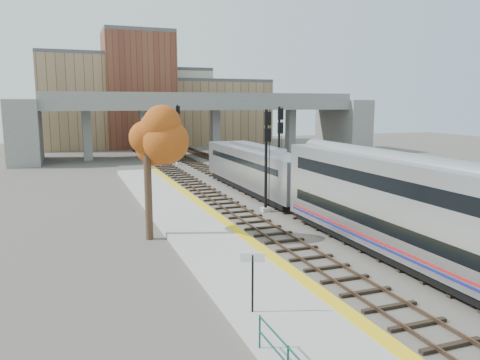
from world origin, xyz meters
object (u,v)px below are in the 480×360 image
object	(u,v)px
signal_mast_far	(178,134)
signal_mast_mid	(279,149)
signal_mast_near	(266,161)
coach	(445,221)
locomotive	(255,168)
car_b	(309,164)
car_c	(326,158)
tree	(146,138)
car_a	(299,170)

from	to	relation	value
signal_mast_far	signal_mast_mid	bearing A→B (deg)	-79.55
signal_mast_near	signal_mast_mid	bearing A→B (deg)	57.86
signal_mast_near	coach	bearing A→B (deg)	-82.20
locomotive	car_b	distance (m)	16.96
signal_mast_far	car_c	bearing A→B (deg)	-13.51
signal_mast_mid	car_c	distance (m)	23.50
signal_mast_near	car_c	distance (m)	31.07
signal_mast_mid	tree	bearing A→B (deg)	-141.54
locomotive	car_c	bearing A→B (deg)	44.29
coach	tree	bearing A→B (deg)	135.69
locomotive	car_b	xyz separation A→B (m)	(12.03, 11.84, -1.68)
coach	tree	size ratio (longest dim) A/B	3.08
locomotive	tree	bearing A→B (deg)	-135.05
coach	car_a	bearing A→B (deg)	74.38
locomotive	coach	size ratio (longest dim) A/B	0.76
locomotive	signal_mast_far	xyz separation A→B (m)	(-2.10, 21.47, 1.72)
car_c	car_b	bearing A→B (deg)	-118.92
signal_mast_near	car_b	bearing A→B (deg)	53.52
signal_mast_far	car_a	distance (m)	17.72
signal_mast_mid	tree	distance (m)	17.30
signal_mast_far	tree	size ratio (longest dim) A/B	0.96
coach	car_b	world-z (taller)	coach
signal_mast_near	signal_mast_far	world-z (taller)	signal_mast_far
locomotive	signal_mast_mid	xyz separation A→B (m)	(2.00, -0.75, 1.67)
locomotive	car_a	xyz separation A→B (m)	(8.46, 7.65, -1.63)
signal_mast_near	tree	bearing A→B (deg)	-156.03
car_a	signal_mast_near	bearing A→B (deg)	-113.80
coach	car_c	distance (m)	43.09
car_a	car_b	size ratio (longest dim) A/B	1.04
tree	car_c	xyz separation A→B (m)	(28.70, 28.26, -5.39)
coach	car_c	world-z (taller)	coach
signal_mast_near	tree	world-z (taller)	tree
coach	signal_mast_mid	bearing A→B (deg)	84.77
signal_mast_near	car_b	world-z (taller)	signal_mast_near
coach	locomotive	bearing A→B (deg)	90.00
locomotive	tree	world-z (taller)	tree
coach	car_b	size ratio (longest dim) A/B	7.32
tree	car_c	distance (m)	40.63
locomotive	signal_mast_mid	size ratio (longest dim) A/B	2.47
locomotive	signal_mast_near	distance (m)	7.73
tree	car_c	bearing A→B (deg)	44.56
car_a	tree	bearing A→B (deg)	-124.74
signal_mast_mid	car_b	xyz separation A→B (m)	(10.03, 12.58, -3.34)
coach	car_a	distance (m)	31.49
locomotive	signal_mast_near	world-z (taller)	signal_mast_near
signal_mast_near	signal_mast_mid	xyz separation A→B (m)	(4.10, 6.53, 0.10)
locomotive	car_a	distance (m)	11.52
coach	car_b	bearing A→B (deg)	70.75
tree	car_b	bearing A→B (deg)	44.74
signal_mast_far	car_c	distance (m)	20.18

